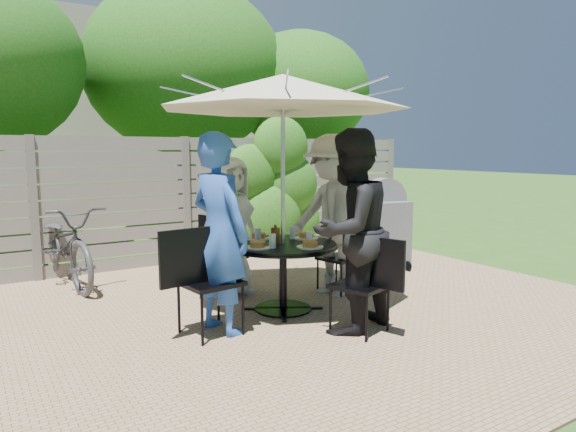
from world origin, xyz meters
TOP-DOWN VIEW (x-y plane):
  - backyard_envelope at (0.09, 10.29)m, footprint 60.00×60.00m
  - patio_table at (-0.01, 0.31)m, footprint 1.34×1.34m
  - umbrella at (-0.01, 0.31)m, footprint 3.03×3.03m
  - chair_back at (-0.25, 1.24)m, footprint 0.53×0.68m
  - person_back at (-0.22, 1.11)m, footprint 0.88×0.69m
  - chair_left at (-0.94, 0.06)m, footprint 0.75×0.54m
  - person_left at (-0.81, 0.10)m, footprint 0.59×0.76m
  - chair_front at (0.25, -0.62)m, footprint 0.55×0.70m
  - person_front at (0.21, -0.49)m, footprint 1.05×0.91m
  - chair_right at (0.93, 0.56)m, footprint 0.64×0.49m
  - person_right at (0.80, 0.53)m, footprint 0.97×1.32m
  - plate_back at (-0.10, 0.66)m, footprint 0.26×0.26m
  - plate_left at (-0.35, 0.22)m, footprint 0.26×0.26m
  - plate_front at (0.09, -0.04)m, footprint 0.26×0.26m
  - plate_right at (0.34, 0.40)m, footprint 0.26×0.26m
  - glass_back at (-0.17, 0.53)m, footprint 0.07×0.07m
  - glass_left at (-0.23, 0.14)m, footprint 0.07×0.07m
  - glass_front at (0.16, 0.09)m, footprint 0.07×0.07m
  - glass_right at (0.22, 0.48)m, footprint 0.07×0.07m
  - syrup_jug at (-0.08, 0.34)m, footprint 0.09×0.09m
  - coffee_cup at (0.03, 0.55)m, footprint 0.08×0.08m
  - bicycle at (-1.73, 2.60)m, footprint 0.93×1.99m
  - bbq_grill at (2.12, 1.12)m, footprint 0.70×0.58m

SIDE VIEW (x-z plane):
  - chair_right at x=0.93m, z-range -0.17..0.67m
  - chair_back at x=-0.25m, z-range -0.18..0.72m
  - chair_front at x=0.25m, z-range -0.18..0.73m
  - chair_left at x=-0.94m, z-range -0.20..0.80m
  - patio_table at x=-0.01m, z-range 0.14..0.86m
  - bicycle at x=-1.73m, z-range 0.00..1.01m
  - bbq_grill at x=2.12m, z-range -0.06..1.22m
  - plate_back at x=-0.10m, z-range 0.71..0.77m
  - plate_left at x=-0.35m, z-range 0.71..0.77m
  - plate_front at x=0.09m, z-range 0.71..0.77m
  - plate_right at x=0.34m, z-range 0.71..0.77m
  - coffee_cup at x=0.03m, z-range 0.72..0.84m
  - glass_back at x=-0.17m, z-range 0.72..0.86m
  - glass_left at x=-0.23m, z-range 0.72..0.86m
  - glass_front at x=0.16m, z-range 0.72..0.86m
  - glass_right at x=0.22m, z-range 0.72..0.86m
  - syrup_jug at x=-0.08m, z-range 0.72..0.88m
  - person_back at x=-0.22m, z-range 0.00..1.60m
  - person_left at x=-0.81m, z-range 0.00..1.83m
  - person_right at x=0.80m, z-range 0.00..1.84m
  - person_front at x=0.21m, z-range 0.00..1.86m
  - umbrella at x=-0.01m, z-range 1.02..3.42m
  - backyard_envelope at x=0.09m, z-range 0.11..5.11m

